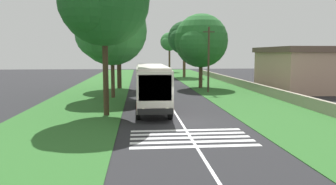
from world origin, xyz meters
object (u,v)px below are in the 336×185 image
trailing_car_1 (144,78)px  roadside_tree_left_1 (117,27)px  roadside_tree_right_0 (200,42)px  roadside_tree_right_1 (169,42)px  roadside_tree_left_0 (102,3)px  roadside_tree_left_2 (110,32)px  roadside_tree_right_2 (183,39)px  utility_pole (209,59)px  roadside_building (307,69)px  trailing_car_2 (163,75)px  trailing_car_0 (149,83)px  coach_bus (152,85)px

trailing_car_1 → roadside_tree_left_1: roadside_tree_left_1 is taller
roadside_tree_right_0 → roadside_tree_right_1: roadside_tree_right_1 is taller
roadside_tree_left_0 → roadside_tree_left_1: 19.77m
roadside_tree_left_2 → roadside_tree_right_2: (30.26, -11.92, 0.68)m
roadside_tree_left_2 → roadside_tree_right_1: 51.33m
roadside_tree_left_0 → utility_pole: size_ratio=1.52×
roadside_tree_right_1 → roadside_building: size_ratio=0.85×
trailing_car_2 → roadside_tree_right_0: 19.92m
roadside_tree_left_2 → roadside_tree_right_0: (9.20, -11.30, -0.63)m
trailing_car_1 → roadside_building: 25.13m
trailing_car_1 → utility_pole: utility_pole is taller
trailing_car_2 → roadside_tree_right_2: bearing=-61.2°
roadside_building → roadside_tree_right_1: bearing=16.5°
roadside_tree_left_1 → roadside_tree_right_0: 11.28m
trailing_car_2 → roadside_tree_left_0: roadside_tree_left_0 is taller
roadside_tree_right_2 → roadside_building: size_ratio=0.93×
roadside_tree_right_2 → utility_pole: bearing=178.9°
trailing_car_2 → roadside_tree_left_0: (-38.19, 7.46, 7.77)m
roadside_tree_right_2 → roadside_building: 28.84m
trailing_car_1 → roadside_tree_right_1: size_ratio=0.42×
roadside_tree_left_2 → utility_pole: size_ratio=1.37×
trailing_car_2 → roadside_tree_right_0: roadside_tree_right_0 is taller
roadside_tree_left_0 → utility_pole: (14.16, -11.10, -4.32)m
trailing_car_1 → roadside_tree_right_0: size_ratio=0.43×
roadside_tree_left_2 → utility_pole: bearing=-70.9°
roadside_building → trailing_car_0: bearing=77.3°
trailing_car_1 → utility_pole: size_ratio=0.55×
roadside_tree_left_0 → roadside_tree_right_0: (19.41, -10.99, -2.14)m
coach_bus → roadside_building: 24.14m
roadside_tree_right_0 → utility_pole: bearing=-178.8°
roadside_tree_right_0 → trailing_car_1: bearing=37.6°
trailing_car_0 → roadside_tree_right_1: size_ratio=0.42×
roadside_tree_right_0 → roadside_tree_right_2: bearing=-1.7°
roadside_tree_left_0 → roadside_tree_right_0: 22.41m
roadside_tree_right_1 → roadside_tree_left_1: bearing=165.2°
roadside_tree_left_0 → roadside_tree_left_1: (19.77, 0.12, -0.23)m
trailing_car_1 → roadside_tree_right_1: (31.18, -7.11, 6.99)m
coach_bus → trailing_car_0: coach_bus is taller
trailing_car_2 → roadside_tree_right_2: roadside_tree_right_2 is taller
coach_bus → trailing_car_0: (17.53, -0.30, -1.48)m
trailing_car_1 → roadside_tree_right_0: roadside_tree_right_0 is taller
roadside_tree_left_0 → roadside_tree_left_2: size_ratio=1.11×
roadside_tree_left_0 → roadside_tree_right_0: size_ratio=1.19×
coach_bus → roadside_tree_right_1: bearing=-6.7°
roadside_tree_left_1 → roadside_tree_left_2: roadside_tree_left_1 is taller
coach_bus → roadside_tree_right_0: (17.52, -7.29, 4.16)m
roadside_tree_right_1 → utility_pole: 46.35m
trailing_car_2 → roadside_tree_left_0: bearing=169.0°
coach_bus → roadside_tree_right_0: 19.43m
trailing_car_0 → roadside_tree_right_0: bearing=-90.1°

